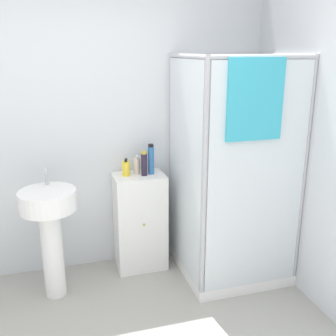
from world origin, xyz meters
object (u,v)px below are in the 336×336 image
at_px(sink, 50,223).
at_px(shampoo_bottle_tall_black, 144,164).
at_px(shampoo_bottle_blue, 151,159).
at_px(lotion_bottle_white, 137,166).
at_px(soap_dispenser, 126,168).

height_order(sink, shampoo_bottle_tall_black, shampoo_bottle_tall_black).
relative_size(sink, shampoo_bottle_blue, 3.87).
bearing_deg(lotion_bottle_white, shampoo_bottle_blue, -20.92).
relative_size(soap_dispenser, shampoo_bottle_blue, 0.59).
xyz_separation_m(soap_dispenser, shampoo_bottle_tall_black, (0.15, -0.03, 0.04)).
bearing_deg(soap_dispenser, shampoo_bottle_blue, -3.06).
height_order(sink, lotion_bottle_white, lotion_bottle_white).
bearing_deg(shampoo_bottle_blue, sink, -164.13).
relative_size(sink, lotion_bottle_white, 6.09).
height_order(soap_dispenser, shampoo_bottle_tall_black, shampoo_bottle_tall_black).
relative_size(soap_dispenser, lotion_bottle_white, 0.93).
xyz_separation_m(sink, shampoo_bottle_blue, (0.86, 0.24, 0.37)).
xyz_separation_m(sink, lotion_bottle_white, (0.74, 0.29, 0.31)).
xyz_separation_m(sink, shampoo_bottle_tall_black, (0.79, 0.22, 0.34)).
bearing_deg(sink, shampoo_bottle_blue, 15.87).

